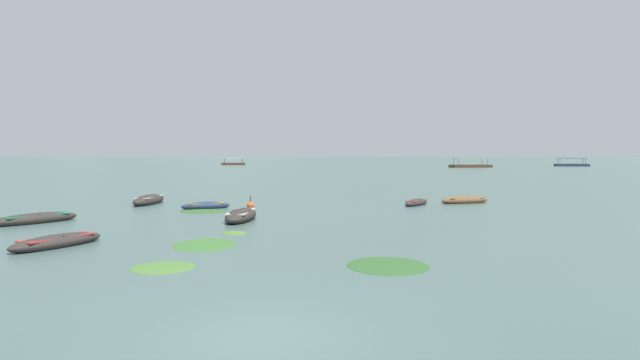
{
  "coord_description": "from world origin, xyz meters",
  "views": [
    {
      "loc": [
        1.07,
        -9.44,
        3.31
      ],
      "look_at": [
        1.1,
        45.53,
        0.65
      ],
      "focal_mm": 29.04,
      "sensor_mm": 36.0,
      "label": 1
    }
  ],
  "objects_px": {
    "rowboat_5": "(206,206)",
    "ferry_0": "(571,165)",
    "rowboat_6": "(416,203)",
    "mooring_buoy": "(250,206)",
    "rowboat_3": "(57,242)",
    "rowboat_4": "(35,219)",
    "rowboat_1": "(149,200)",
    "rowboat_0": "(464,200)",
    "rowboat_2": "(241,216)",
    "ferry_2": "(233,164)",
    "ferry_1": "(470,166)"
  },
  "relations": [
    {
      "from": "rowboat_0",
      "to": "rowboat_3",
      "type": "xyz_separation_m",
      "value": [
        -19.5,
        -16.9,
        -0.02
      ]
    },
    {
      "from": "rowboat_6",
      "to": "ferry_0",
      "type": "xyz_separation_m",
      "value": [
        67.57,
        117.69,
        0.29
      ]
    },
    {
      "from": "ferry_0",
      "to": "rowboat_3",
      "type": "bearing_deg",
      "value": -122.07
    },
    {
      "from": "rowboat_4",
      "to": "ferry_2",
      "type": "height_order",
      "value": "ferry_2"
    },
    {
      "from": "rowboat_1",
      "to": "ferry_1",
      "type": "distance_m",
      "value": 114.64
    },
    {
      "from": "rowboat_0",
      "to": "rowboat_4",
      "type": "bearing_deg",
      "value": -156.45
    },
    {
      "from": "rowboat_4",
      "to": "ferry_2",
      "type": "bearing_deg",
      "value": 95.81
    },
    {
      "from": "ferry_1",
      "to": "mooring_buoy",
      "type": "height_order",
      "value": "ferry_1"
    },
    {
      "from": "rowboat_4",
      "to": "ferry_0",
      "type": "distance_m",
      "value": 154.21
    },
    {
      "from": "rowboat_3",
      "to": "rowboat_5",
      "type": "height_order",
      "value": "rowboat_3"
    },
    {
      "from": "rowboat_4",
      "to": "ferry_2",
      "type": "xyz_separation_m",
      "value": [
        -14.87,
        146.09,
        0.26
      ]
    },
    {
      "from": "rowboat_6",
      "to": "rowboat_1",
      "type": "bearing_deg",
      "value": 177.06
    },
    {
      "from": "rowboat_3",
      "to": "ferry_2",
      "type": "distance_m",
      "value": 153.8
    },
    {
      "from": "mooring_buoy",
      "to": "rowboat_4",
      "type": "bearing_deg",
      "value": -141.09
    },
    {
      "from": "rowboat_3",
      "to": "ferry_1",
      "type": "height_order",
      "value": "ferry_1"
    },
    {
      "from": "rowboat_6",
      "to": "ferry_0",
      "type": "height_order",
      "value": "ferry_0"
    },
    {
      "from": "rowboat_5",
      "to": "ferry_0",
      "type": "height_order",
      "value": "ferry_0"
    },
    {
      "from": "ferry_2",
      "to": "mooring_buoy",
      "type": "bearing_deg",
      "value": -80.04
    },
    {
      "from": "rowboat_2",
      "to": "mooring_buoy",
      "type": "distance_m",
      "value": 6.51
    },
    {
      "from": "rowboat_3",
      "to": "rowboat_4",
      "type": "relative_size",
      "value": 0.93
    },
    {
      "from": "rowboat_5",
      "to": "mooring_buoy",
      "type": "bearing_deg",
      "value": 17.41
    },
    {
      "from": "rowboat_0",
      "to": "rowboat_6",
      "type": "xyz_separation_m",
      "value": [
        -3.58,
        -1.34,
        -0.03
      ]
    },
    {
      "from": "rowboat_1",
      "to": "rowboat_0",
      "type": "bearing_deg",
      "value": 1.1
    },
    {
      "from": "rowboat_4",
      "to": "ferry_2",
      "type": "distance_m",
      "value": 146.85
    },
    {
      "from": "rowboat_0",
      "to": "rowboat_2",
      "type": "xyz_separation_m",
      "value": [
        -14.0,
        -9.26,
        0.03
      ]
    },
    {
      "from": "rowboat_6",
      "to": "mooring_buoy",
      "type": "xyz_separation_m",
      "value": [
        -10.82,
        -1.42,
        -0.06
      ]
    },
    {
      "from": "rowboat_2",
      "to": "ferry_1",
      "type": "distance_m",
      "value": 119.59
    },
    {
      "from": "rowboat_5",
      "to": "ferry_0",
      "type": "distance_m",
      "value": 144.76
    },
    {
      "from": "rowboat_0",
      "to": "mooring_buoy",
      "type": "relative_size",
      "value": 4.58
    },
    {
      "from": "rowboat_4",
      "to": "rowboat_5",
      "type": "relative_size",
      "value": 1.29
    },
    {
      "from": "rowboat_2",
      "to": "rowboat_3",
      "type": "xyz_separation_m",
      "value": [
        -5.5,
        -7.64,
        -0.05
      ]
    },
    {
      "from": "rowboat_2",
      "to": "ferry_1",
      "type": "relative_size",
      "value": 0.39
    },
    {
      "from": "rowboat_4",
      "to": "rowboat_1",
      "type": "bearing_deg",
      "value": 77.45
    },
    {
      "from": "rowboat_2",
      "to": "rowboat_0",
      "type": "bearing_deg",
      "value": 33.48
    },
    {
      "from": "ferry_0",
      "to": "rowboat_1",
      "type": "bearing_deg",
      "value": -126.25
    },
    {
      "from": "rowboat_1",
      "to": "ferry_0",
      "type": "height_order",
      "value": "ferry_0"
    },
    {
      "from": "rowboat_0",
      "to": "ferry_0",
      "type": "bearing_deg",
      "value": 61.19
    },
    {
      "from": "rowboat_2",
      "to": "rowboat_4",
      "type": "relative_size",
      "value": 1.08
    },
    {
      "from": "rowboat_1",
      "to": "rowboat_4",
      "type": "height_order",
      "value": "rowboat_1"
    },
    {
      "from": "rowboat_6",
      "to": "rowboat_5",
      "type": "bearing_deg",
      "value": -170.49
    },
    {
      "from": "rowboat_0",
      "to": "mooring_buoy",
      "type": "distance_m",
      "value": 14.67
    },
    {
      "from": "rowboat_2",
      "to": "ferry_0",
      "type": "height_order",
      "value": "ferry_0"
    },
    {
      "from": "rowboat_0",
      "to": "rowboat_4",
      "type": "height_order",
      "value": "rowboat_4"
    },
    {
      "from": "ferry_2",
      "to": "mooring_buoy",
      "type": "height_order",
      "value": "ferry_2"
    },
    {
      "from": "rowboat_0",
      "to": "rowboat_3",
      "type": "distance_m",
      "value": 25.81
    },
    {
      "from": "rowboat_5",
      "to": "rowboat_6",
      "type": "xyz_separation_m",
      "value": [
        13.47,
        2.26,
        -0.01
      ]
    },
    {
      "from": "ferry_1",
      "to": "mooring_buoy",
      "type": "xyz_separation_m",
      "value": [
        -44.45,
        -104.68,
        -0.34
      ]
    },
    {
      "from": "rowboat_0",
      "to": "rowboat_5",
      "type": "bearing_deg",
      "value": -168.08
    },
    {
      "from": "mooring_buoy",
      "to": "rowboat_3",
      "type": "bearing_deg",
      "value": -109.84
    },
    {
      "from": "rowboat_6",
      "to": "rowboat_3",
      "type": "bearing_deg",
      "value": -135.66
    }
  ]
}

